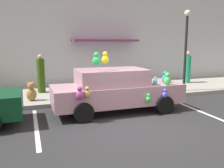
# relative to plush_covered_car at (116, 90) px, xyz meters

# --- Properties ---
(ground_plane) EXTENTS (60.00, 60.00, 0.00)m
(ground_plane) POSITION_rel_plush_covered_car_xyz_m (-0.02, -1.74, -0.80)
(ground_plane) COLOR #262628
(sidewalk) EXTENTS (24.00, 4.00, 0.15)m
(sidewalk) POSITION_rel_plush_covered_car_xyz_m (-0.02, 3.26, -0.73)
(sidewalk) COLOR gray
(sidewalk) RESTS_ON ground
(storefront_building) EXTENTS (24.00, 1.25, 6.40)m
(storefront_building) POSITION_rel_plush_covered_car_xyz_m (-0.01, 5.40, 2.39)
(storefront_building) COLOR #B2B7C1
(storefront_building) RESTS_ON ground
(parking_stripe_front) EXTENTS (0.12, 3.60, 0.01)m
(parking_stripe_front) POSITION_rel_plush_covered_car_xyz_m (2.87, -0.74, -0.80)
(parking_stripe_front) COLOR silver
(parking_stripe_front) RESTS_ON ground
(parking_stripe_rear) EXTENTS (0.12, 3.60, 0.01)m
(parking_stripe_rear) POSITION_rel_plush_covered_car_xyz_m (-2.80, -0.74, -0.80)
(parking_stripe_rear) COLOR silver
(parking_stripe_rear) RESTS_ON ground
(plush_covered_car) EXTENTS (4.63, 1.98, 2.18)m
(plush_covered_car) POSITION_rel_plush_covered_car_xyz_m (0.00, 0.00, 0.00)
(plush_covered_car) COLOR #AD8293
(plush_covered_car) RESTS_ON ground
(teddy_bear_on_sidewalk) EXTENTS (0.40, 0.34, 0.77)m
(teddy_bear_on_sidewalk) POSITION_rel_plush_covered_car_xyz_m (-2.86, 2.05, -0.30)
(teddy_bear_on_sidewalk) COLOR #9E723D
(teddy_bear_on_sidewalk) RESTS_ON sidewalk
(street_lamp_post) EXTENTS (0.28, 0.28, 3.78)m
(street_lamp_post) POSITION_rel_plush_covered_car_xyz_m (4.14, 1.76, 1.67)
(street_lamp_post) COLOR black
(street_lamp_post) RESTS_ON sidewalk
(pedestrian_near_shopfront) EXTENTS (0.39, 0.39, 1.80)m
(pedestrian_near_shopfront) POSITION_rel_plush_covered_car_xyz_m (5.68, 3.62, 0.18)
(pedestrian_near_shopfront) COLOR #1E8A5D
(pedestrian_near_shopfront) RESTS_ON sidewalk
(pedestrian_by_lamp) EXTENTS (0.36, 0.36, 1.77)m
(pedestrian_by_lamp) POSITION_rel_plush_covered_car_xyz_m (-2.38, 3.59, 0.17)
(pedestrian_by_lamp) COLOR #2E4611
(pedestrian_by_lamp) RESTS_ON sidewalk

